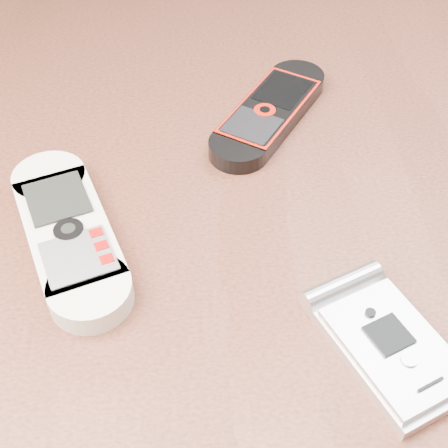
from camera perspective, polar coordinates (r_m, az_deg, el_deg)
table at (r=0.56m, az=-0.51°, el=-8.12°), size 1.20×0.80×0.75m
nokia_white at (r=0.48m, az=-14.03°, el=-0.73°), size 0.12×0.19×0.02m
nokia_black_red at (r=0.59m, az=4.19°, el=10.22°), size 0.14×0.17×0.02m
motorola_razr at (r=0.42m, az=14.92°, el=-10.64°), size 0.10×0.13×0.02m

